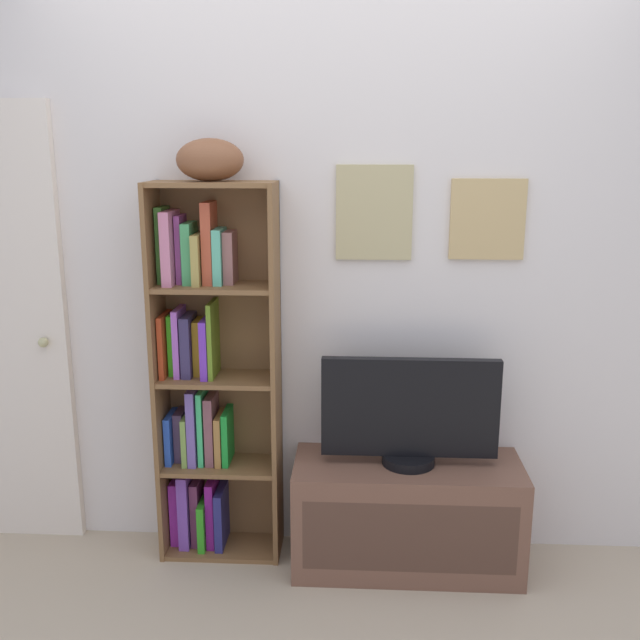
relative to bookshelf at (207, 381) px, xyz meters
name	(u,v)px	position (x,y,z in m)	size (l,w,h in m)	color
back_wall	(335,260)	(0.54, 0.12, 0.51)	(4.80, 0.08, 2.58)	silver
bookshelf	(207,381)	(0.00, 0.00, 0.00)	(0.52, 0.24, 1.63)	brown
football	(210,160)	(0.05, -0.03, 0.93)	(0.27, 0.17, 0.17)	brown
tv_stand	(407,515)	(0.86, -0.11, -0.55)	(0.96, 0.39, 0.47)	brown
television	(410,413)	(0.86, -0.10, -0.09)	(0.73, 0.22, 0.46)	black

